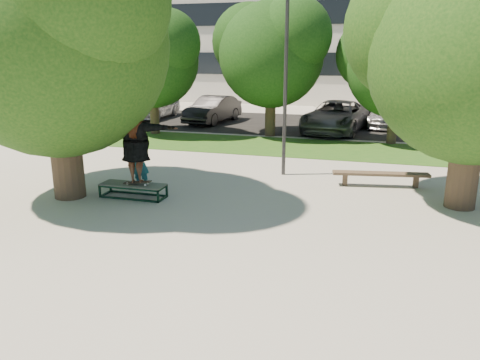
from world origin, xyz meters
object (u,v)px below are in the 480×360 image
(tree_left, at_px, (53,29))
(car_grey, at_px, (336,117))
(tree_right, at_px, (476,42))
(bystander, at_px, (140,163))
(grind_box, at_px, (133,191))
(car_silver_b, at_px, (385,114))
(bench, at_px, (381,175))
(car_silver_a, at_px, (155,105))
(lamppost, at_px, (286,76))
(car_dark, at_px, (213,109))

(tree_left, relative_size, car_grey, 1.29)
(tree_right, bearing_deg, car_grey, 110.28)
(bystander, bearing_deg, grind_box, -74.80)
(bystander, bearing_deg, car_silver_b, 67.35)
(tree_right, xyz_separation_m, bench, (-1.89, 1.32, -3.74))
(car_silver_a, bearing_deg, tree_right, -41.52)
(tree_right, height_order, car_grey, tree_right)
(tree_right, bearing_deg, car_silver_a, 138.85)
(lamppost, distance_m, bystander, 5.17)
(tree_right, distance_m, bench, 4.39)
(car_silver_a, relative_size, car_dark, 0.98)
(car_silver_a, xyz_separation_m, car_grey, (10.90, -2.15, 0.02))
(grind_box, relative_size, car_silver_a, 0.41)
(car_dark, bearing_deg, car_silver_b, 16.13)
(grind_box, relative_size, bench, 0.64)
(bystander, bearing_deg, car_dark, 103.38)
(tree_left, relative_size, bench, 2.52)
(bench, distance_m, car_silver_b, 12.10)
(tree_left, xyz_separation_m, bystander, (1.62, 1.15, -3.64))
(car_silver_b, bearing_deg, car_dark, -173.38)
(tree_left, height_order, car_grey, tree_left)
(grind_box, distance_m, car_dark, 14.05)
(tree_right, distance_m, car_grey, 12.07)
(car_dark, bearing_deg, car_grey, -2.11)
(lamppost, distance_m, bench, 4.16)
(bystander, bearing_deg, car_silver_a, 117.74)
(grind_box, xyz_separation_m, car_dark, (-2.50, 13.81, 0.55))
(car_silver_a, height_order, car_grey, car_grey)
(tree_right, distance_m, car_dark, 16.69)
(grind_box, bearing_deg, car_grey, 70.67)
(car_grey, bearing_deg, lamppost, -86.47)
(lamppost, height_order, bench, lamppost)
(lamppost, bearing_deg, bench, -11.04)
(bystander, relative_size, bench, 0.56)
(bench, bearing_deg, car_dark, 120.47)
(grind_box, bearing_deg, car_silver_a, 113.88)
(tree_left, distance_m, car_grey, 14.74)
(car_grey, bearing_deg, car_silver_b, 56.40)
(bystander, xyz_separation_m, bench, (6.70, 2.16, -0.42))
(car_silver_a, bearing_deg, bystander, -65.85)
(grind_box, height_order, car_grey, car_grey)
(bench, relative_size, car_grey, 0.51)
(car_silver_a, bearing_deg, car_dark, -12.65)
(bench, relative_size, car_silver_a, 0.64)
(lamppost, distance_m, car_dark, 12.12)
(tree_right, xyz_separation_m, car_silver_b, (-1.67, 13.42, -3.45))
(bystander, bearing_deg, bench, 21.12)
(tree_left, relative_size, lamppost, 1.16)
(lamppost, height_order, car_grey, lamppost)
(tree_right, distance_m, car_silver_a, 20.09)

